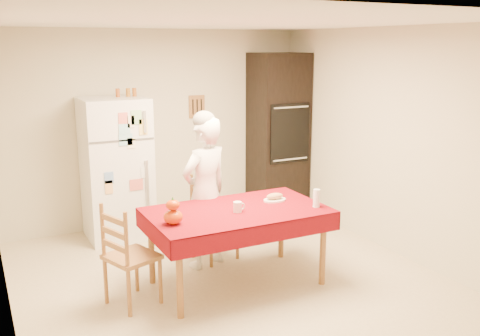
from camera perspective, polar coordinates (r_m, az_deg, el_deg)
floor at (r=5.37m, az=-0.60°, el=-12.35°), size 4.50×4.50×0.00m
room_shell at (r=4.91m, az=-0.65°, el=5.04°), size 4.02×4.52×2.51m
refrigerator at (r=6.58m, az=-13.05°, el=-0.08°), size 0.75×0.74×1.70m
oven_cabinet at (r=7.43m, az=4.08°, el=3.67°), size 0.70×0.62×2.20m
dining_table at (r=5.15m, az=-0.34°, el=-5.20°), size 1.70×1.00×0.76m
chair_far at (r=5.87m, az=-3.10°, el=-4.79°), size 0.50×0.48×0.95m
chair_left at (r=4.89m, az=-12.11°, el=-8.84°), size 0.52×0.53×0.95m
seated_woman at (r=5.57m, az=-3.73°, el=-2.66°), size 0.67×0.55×1.60m
coffee_mug at (r=5.04m, az=-0.27°, el=-4.18°), size 0.08×0.08×0.10m
pumpkin_lower at (r=4.75m, az=-7.14°, el=-5.21°), size 0.17×0.17×0.13m
pumpkin_upper at (r=4.71m, az=-7.18°, el=-3.93°), size 0.12×0.12×0.09m
wine_glass at (r=5.24m, az=8.16°, el=-3.20°), size 0.07×0.07×0.18m
bread_plate at (r=5.42m, az=3.72°, el=-3.42°), size 0.24×0.24×0.02m
bread_loaf at (r=5.41m, az=3.72°, el=-3.01°), size 0.18×0.10×0.06m
spice_jar_left at (r=6.50m, az=-12.91°, el=7.82°), size 0.05×0.05×0.10m
spice_jar_mid at (r=6.53m, az=-11.86°, el=7.89°), size 0.05×0.05×0.10m
spice_jar_right at (r=6.55m, az=-11.20°, el=7.94°), size 0.05×0.05×0.10m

